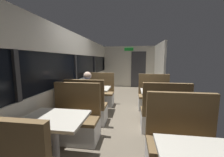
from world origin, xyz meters
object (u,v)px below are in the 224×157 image
(seated_passenger, at_px, (88,100))
(bench_near_window_facing_entry, at_px, (75,123))
(dining_table_rear_aisle, at_px, (158,95))
(bench_rear_aisle_facing_end, at_px, (164,117))
(dining_table_mid_window, at_px, (94,91))
(bench_front_aisle_facing_entry, at_px, (182,151))
(bench_mid_window_facing_end, at_px, (87,109))
(bench_mid_window_facing_entry, at_px, (100,95))
(dining_table_near_window, at_px, (54,124))
(coffee_cup_primary, at_px, (89,86))
(bench_rear_aisle_facing_entry, at_px, (154,99))

(seated_passenger, bearing_deg, bench_near_window_facing_entry, -90.00)
(dining_table_rear_aisle, bearing_deg, bench_near_window_facing_entry, -145.16)
(bench_near_window_facing_entry, relative_size, bench_rear_aisle_facing_end, 1.00)
(dining_table_mid_window, distance_m, bench_front_aisle_facing_entry, 2.74)
(bench_mid_window_facing_end, xyz_separation_m, bench_mid_window_facing_entry, (0.00, 1.40, 0.00))
(bench_front_aisle_facing_entry, bearing_deg, dining_table_near_window, -176.82)
(bench_mid_window_facing_entry, bearing_deg, bench_near_window_facing_entry, -90.00)
(bench_mid_window_facing_end, xyz_separation_m, coffee_cup_primary, (-0.13, 0.63, 0.46))
(dining_table_near_window, relative_size, bench_rear_aisle_facing_end, 0.82)
(dining_table_mid_window, xyz_separation_m, coffee_cup_primary, (-0.13, -0.07, 0.15))
(dining_table_rear_aisle, distance_m, bench_rear_aisle_facing_end, 0.77)
(dining_table_near_window, bearing_deg, bench_near_window_facing_entry, 90.00)
(dining_table_mid_window, height_order, bench_rear_aisle_facing_entry, bench_rear_aisle_facing_entry)
(bench_near_window_facing_entry, xyz_separation_m, bench_front_aisle_facing_entry, (1.79, -0.60, 0.00))
(dining_table_near_window, distance_m, bench_rear_aisle_facing_entry, 3.21)
(dining_table_near_window, bearing_deg, seated_passenger, 90.00)
(dining_table_rear_aisle, relative_size, bench_rear_aisle_facing_entry, 0.82)
(bench_rear_aisle_facing_end, bearing_deg, bench_mid_window_facing_entry, 138.23)
(bench_rear_aisle_facing_end, relative_size, bench_rear_aisle_facing_entry, 1.00)
(bench_near_window_facing_entry, distance_m, dining_table_rear_aisle, 2.20)
(bench_mid_window_facing_entry, bearing_deg, dining_table_rear_aisle, -26.68)
(bench_near_window_facing_entry, distance_m, dining_table_mid_window, 1.48)
(dining_table_mid_window, height_order, bench_mid_window_facing_end, bench_mid_window_facing_end)
(bench_front_aisle_facing_entry, relative_size, bench_rear_aisle_facing_end, 1.00)
(dining_table_near_window, height_order, dining_table_mid_window, same)
(bench_near_window_facing_entry, height_order, bench_mid_window_facing_entry, same)
(dining_table_rear_aisle, distance_m, seated_passenger, 1.84)
(bench_rear_aisle_facing_end, height_order, bench_rear_aisle_facing_entry, same)
(bench_rear_aisle_facing_entry, bearing_deg, bench_front_aisle_facing_entry, -90.00)
(coffee_cup_primary, bearing_deg, bench_mid_window_facing_end, -78.50)
(bench_mid_window_facing_end, distance_m, bench_front_aisle_facing_entry, 2.24)
(bench_front_aisle_facing_entry, bearing_deg, bench_mid_window_facing_end, 143.05)
(bench_mid_window_facing_end, bearing_deg, seated_passenger, 90.00)
(dining_table_near_window, bearing_deg, bench_front_aisle_facing_entry, 3.18)
(dining_table_rear_aisle, xyz_separation_m, coffee_cup_primary, (-1.92, 0.13, 0.15))
(dining_table_rear_aisle, relative_size, seated_passenger, 0.71)
(bench_near_window_facing_entry, bearing_deg, dining_table_mid_window, 90.00)
(bench_near_window_facing_entry, xyz_separation_m, bench_mid_window_facing_end, (0.00, 0.75, 0.00))
(dining_table_mid_window, bearing_deg, bench_mid_window_facing_end, -90.00)
(dining_table_near_window, bearing_deg, bench_mid_window_facing_entry, 90.00)
(bench_mid_window_facing_end, height_order, seated_passenger, seated_passenger)
(bench_near_window_facing_entry, relative_size, coffee_cup_primary, 12.22)
(bench_front_aisle_facing_entry, xyz_separation_m, seated_passenger, (-1.79, 1.42, 0.21))
(bench_rear_aisle_facing_entry, bearing_deg, coffee_cup_primary, -163.55)
(dining_table_near_window, bearing_deg, bench_rear_aisle_facing_entry, 55.91)
(bench_mid_window_facing_end, xyz_separation_m, bench_front_aisle_facing_entry, (1.79, -1.35, 0.00))
(bench_rear_aisle_facing_end, bearing_deg, bench_mid_window_facing_end, 173.62)
(bench_rear_aisle_facing_end, relative_size, seated_passenger, 0.87)
(bench_near_window_facing_entry, bearing_deg, bench_mid_window_facing_end, 90.00)
(dining_table_mid_window, height_order, coffee_cup_primary, coffee_cup_primary)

